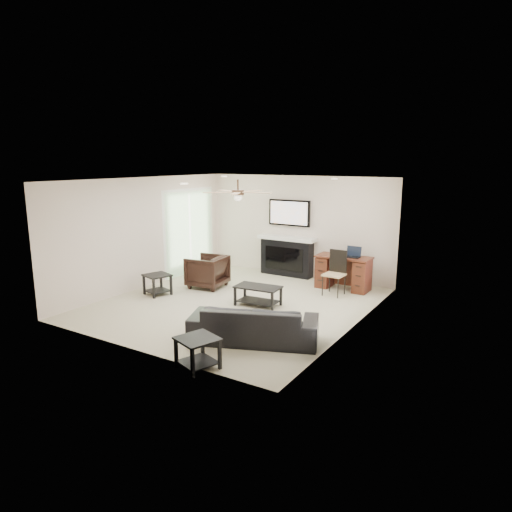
# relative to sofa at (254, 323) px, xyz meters

# --- Properties ---
(room_shell) EXTENTS (5.50, 5.54, 2.52)m
(room_shell) POSITION_rel_sofa_xyz_m (-1.17, 1.56, 1.38)
(room_shell) COLOR beige
(room_shell) RESTS_ON ground
(sofa) EXTENTS (2.20, 1.51, 0.60)m
(sofa) POSITION_rel_sofa_xyz_m (0.00, 0.00, 0.00)
(sofa) COLOR black
(sofa) RESTS_ON ground
(armchair) EXTENTS (0.90, 0.88, 0.74)m
(armchair) POSITION_rel_sofa_xyz_m (-2.60, 2.15, 0.07)
(armchair) COLOR black
(armchair) RESTS_ON ground
(coffee_table) EXTENTS (0.94, 0.58, 0.40)m
(coffee_table) POSITION_rel_sofa_xyz_m (-0.90, 1.60, -0.10)
(coffee_table) COLOR black
(coffee_table) RESTS_ON ground
(end_table_near) EXTENTS (0.66, 0.66, 0.45)m
(end_table_near) POSITION_rel_sofa_xyz_m (-0.15, -1.25, -0.07)
(end_table_near) COLOR black
(end_table_near) RESTS_ON ground
(end_table_left) EXTENTS (0.62, 0.62, 0.45)m
(end_table_left) POSITION_rel_sofa_xyz_m (-3.15, 1.10, -0.07)
(end_table_left) COLOR black
(end_table_left) RESTS_ON ground
(fireplace_unit) EXTENTS (1.52, 0.34, 1.91)m
(fireplace_unit) POSITION_rel_sofa_xyz_m (-1.56, 4.06, 0.66)
(fireplace_unit) COLOR black
(fireplace_unit) RESTS_ON ground
(desk) EXTENTS (1.22, 0.56, 0.76)m
(desk) POSITION_rel_sofa_xyz_m (0.12, 3.63, 0.08)
(desk) COLOR #402410
(desk) RESTS_ON ground
(desk_chair) EXTENTS (0.44, 0.46, 0.97)m
(desk_chair) POSITION_rel_sofa_xyz_m (0.12, 3.08, 0.19)
(desk_chair) COLOR black
(desk_chair) RESTS_ON ground
(laptop) EXTENTS (0.33, 0.24, 0.23)m
(laptop) POSITION_rel_sofa_xyz_m (0.32, 3.61, 0.58)
(laptop) COLOR black
(laptop) RESTS_ON desk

